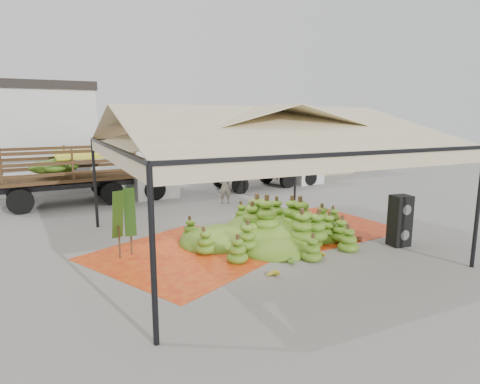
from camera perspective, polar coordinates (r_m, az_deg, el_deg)
name	(u,v)px	position (r m, az deg, el deg)	size (l,w,h in m)	color
ground	(256,244)	(11.98, 2.29, -7.39)	(90.00, 90.00, 0.00)	slate
canopy_tent	(257,132)	(11.41, 2.41, 8.58)	(8.10, 8.10, 4.00)	black
building_tan	(296,142)	(27.76, 7.94, 7.11)	(6.30, 5.30, 4.10)	tan
tarp_left	(187,254)	(11.22, -7.56, -8.70)	(4.51, 4.30, 0.01)	orange
tarp_right	(320,225)	(14.28, 11.24, -4.61)	(4.04, 4.24, 0.01)	#D04A13
banana_heap	(272,219)	(12.41, 4.64, -3.84)	(5.72, 4.70, 1.23)	#4E7318
hand_yellow_a	(319,254)	(10.99, 11.12, -8.71)	(0.44, 0.36, 0.20)	gold
hand_yellow_b	(273,274)	(9.58, 4.69, -11.48)	(0.45, 0.36, 0.20)	gold
hand_red_a	(356,238)	(12.64, 16.12, -6.30)	(0.51, 0.41, 0.23)	#522212
hand_red_b	(344,238)	(12.60, 14.55, -6.41)	(0.38, 0.31, 0.17)	#5C2515
hand_green	(286,259)	(10.46, 6.60, -9.51)	(0.50, 0.41, 0.23)	#397117
hanging_bunches	(251,155)	(11.78, 1.63, 5.34)	(1.74, 0.24, 0.20)	#417518
speaker_stack	(400,221)	(12.54, 21.78, -3.80)	(0.59, 0.53, 1.49)	black
banana_leaves	(130,255)	(11.43, -15.43, -8.67)	(0.96, 1.36, 3.70)	#386D1D
vendor	(225,187)	(17.39, -2.18, 0.78)	(0.54, 0.35, 1.48)	gray
truck_left	(99,167)	(18.91, -19.48, 3.43)	(7.46, 3.01, 2.51)	#4B2E19
truck_right	(273,162)	(21.88, 4.71, 4.32)	(6.50, 2.91, 2.16)	#482F18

